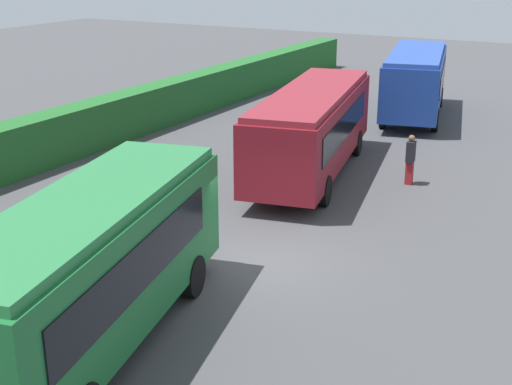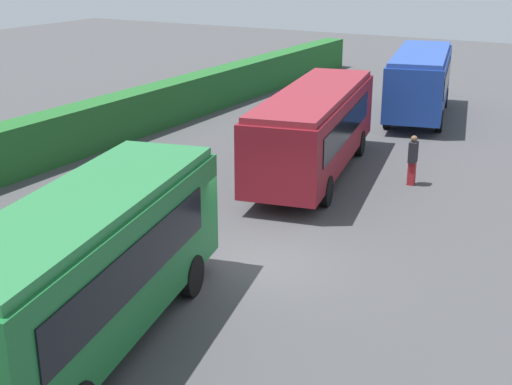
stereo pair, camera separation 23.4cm
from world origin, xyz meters
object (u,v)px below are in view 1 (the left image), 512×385
bus_green (91,264)px  person_left (410,158)px  bus_blue (415,79)px  person_center (384,85)px  bus_maroon (312,126)px

bus_green → person_left: (13.44, -2.46, -0.92)m
person_left → bus_blue: bearing=102.3°
person_center → bus_blue: bearing=-66.0°
bus_green → bus_maroon: 12.83m
bus_green → person_left: bearing=-23.5°
person_center → bus_green: bearing=-104.4°
person_left → person_center: bearing=109.0°
bus_maroon → person_left: bus_maroon is taller
bus_green → bus_maroon: bus_green is taller
bus_blue → person_center: (2.35, 2.32, -0.87)m
bus_maroon → person_center: 13.38m
bus_green → person_center: bus_green is taller
bus_maroon → person_center: (13.23, 1.82, -0.83)m
bus_maroon → bus_blue: bearing=-14.1°
bus_maroon → bus_blue: 10.89m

